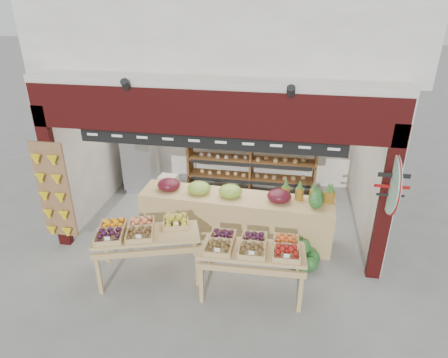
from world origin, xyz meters
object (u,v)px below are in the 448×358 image
Objects in this scene: watermelon_pile at (301,255)px; cardboard_stack at (178,193)px; refrigerator at (141,149)px; back_shelving at (252,146)px; display_table_right at (253,248)px; mid_counter at (235,215)px; display_table_left at (140,232)px.

cardboard_stack is at bearing 147.22° from watermelon_pile.
back_shelving is at bearing -8.46° from refrigerator.
display_table_right is 2.43× the size of watermelon_pile.
refrigerator reaches higher than watermelon_pile.
display_table_right is at bearing -70.98° from mid_counter.
watermelon_pile is (2.59, 0.68, -0.63)m from display_table_left.
cardboard_stack is at bearing -148.90° from back_shelving.
mid_counter reaches higher than display_table_right.
refrigerator is (-2.53, -0.26, -0.13)m from back_shelving.
mid_counter is 1.50m from display_table_right.
back_shelving is 1.52× the size of refrigerator.
mid_counter reaches higher than watermelon_pile.
back_shelving is at bearing 31.10° from cardboard_stack.
mid_counter is 1.43m from watermelon_pile.
mid_counter is at bearing -49.92° from refrigerator.
refrigerator is 2.93× the size of watermelon_pile.
refrigerator is 4.31m from display_table_right.
back_shelving is at bearing 114.11° from watermelon_pile.
cardboard_stack reaches higher than watermelon_pile.
display_table_left is at bearing 176.87° from display_table_right.
refrigerator reaches higher than back_shelving.
display_table_left is at bearing -84.19° from refrigerator.
watermelon_pile is at bearing -46.95° from refrigerator.
back_shelving is 2.11m from mid_counter.
cardboard_stack is 0.54× the size of display_table_left.
display_table_left is at bearing -165.34° from watermelon_pile.
watermelon_pile is (3.71, -2.37, -0.79)m from refrigerator.
display_table_right reaches higher than watermelon_pile.
display_table_left is 1.14× the size of display_table_right.
mid_counter is 1.89m from display_table_left.
cardboard_stack is (-1.50, -0.91, -0.86)m from back_shelving.
back_shelving reaches higher than cardboard_stack.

